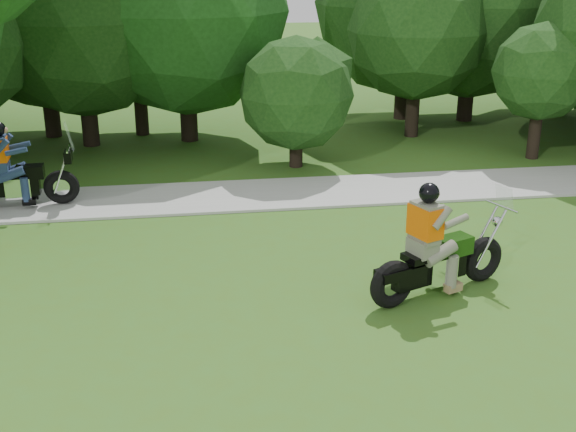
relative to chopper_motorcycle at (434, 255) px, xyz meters
name	(u,v)px	position (x,y,z in m)	size (l,w,h in m)	color
ground	(531,376)	(0.52, -2.51, -0.72)	(100.00, 100.00, 0.00)	#3C631C
walkway	(375,189)	(0.52, 5.49, -0.69)	(60.00, 2.20, 0.06)	#9F9F9A
tree_line	(296,12)	(-0.36, 11.86, 2.86)	(39.77, 12.05, 7.36)	black
chopper_motorcycle	(434,255)	(0.00, 0.00, 0.00)	(2.66, 1.45, 1.96)	black
touring_motorcycle	(11,176)	(-7.60, 5.36, 0.02)	(2.48, 0.77, 1.89)	black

